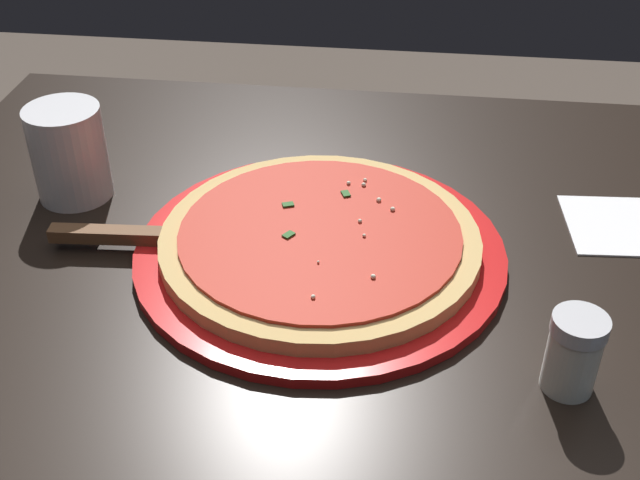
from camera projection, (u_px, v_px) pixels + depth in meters
name	position (u px, v px, depth m)	size (l,w,h in m)	color
restaurant_table	(282.00, 377.00, 0.90)	(0.90, 0.86, 0.77)	black
serving_plate	(320.00, 252.00, 0.82)	(0.38, 0.38, 0.01)	red
pizza	(320.00, 239.00, 0.82)	(0.33, 0.33, 0.02)	#DBB26B
pizza_server	(151.00, 238.00, 0.83)	(0.22, 0.08, 0.01)	silver
cup_tall_drink	(69.00, 153.00, 0.89)	(0.08, 0.08, 0.11)	silver
napkin_folded_right	(622.00, 226.00, 0.87)	(0.12, 0.11, 0.00)	white
parmesan_shaker	(574.00, 353.00, 0.66)	(0.05, 0.05, 0.07)	silver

